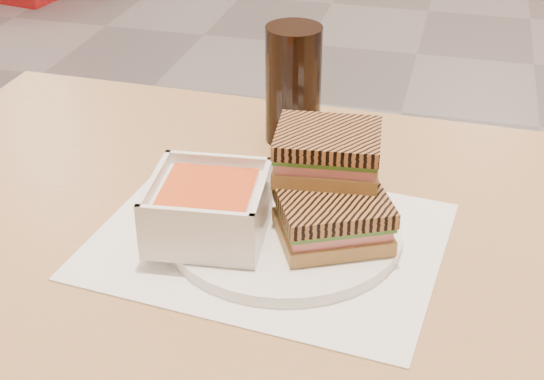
% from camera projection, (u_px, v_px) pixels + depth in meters
% --- Properties ---
extents(main_table, '(1.22, 0.73, 0.75)m').
position_uv_depth(main_table, '(328.00, 319.00, 0.93)').
color(main_table, '#A8774E').
rests_on(main_table, ground).
extents(tray_liner, '(0.41, 0.33, 0.00)m').
position_uv_depth(tray_liner, '(268.00, 240.00, 0.87)').
color(tray_liner, white).
rests_on(tray_liner, main_table).
extents(plate, '(0.26, 0.26, 0.01)m').
position_uv_depth(plate, '(285.00, 229.00, 0.87)').
color(plate, white).
rests_on(plate, tray_liner).
extents(soup_bowl, '(0.14, 0.14, 0.07)m').
position_uv_depth(soup_bowl, '(208.00, 210.00, 0.84)').
color(soup_bowl, white).
rests_on(soup_bowl, plate).
extents(panini_lower, '(0.15, 0.14, 0.05)m').
position_uv_depth(panini_lower, '(333.00, 218.00, 0.83)').
color(panini_lower, olive).
rests_on(panini_lower, plate).
extents(panini_upper, '(0.12, 0.11, 0.05)m').
position_uv_depth(panini_upper, '(328.00, 152.00, 0.86)').
color(panini_upper, olive).
rests_on(panini_upper, panini_lower).
extents(cola_glass, '(0.08, 0.08, 0.16)m').
position_uv_depth(cola_glass, '(293.00, 85.00, 1.04)').
color(cola_glass, black).
rests_on(cola_glass, main_table).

